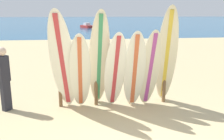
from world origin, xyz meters
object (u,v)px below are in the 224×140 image
object	(u,v)px
surfboard_leaning_left	(80,73)
surfboard_leaning_center	(115,71)
surfboard_leaning_far_left	(63,62)
surfboard_leaning_far_right	(167,57)
beachgoer_standing	(4,76)
surfboard_leaning_right	(150,69)
small_boat_offshore	(87,26)
surfboard_rack	(113,79)
surfboard_leaning_center_right	(134,70)
surfboard_leaning_center_left	(99,61)

from	to	relation	value
surfboard_leaning_left	surfboard_leaning_center	distance (m)	0.82
surfboard_leaning_far_left	surfboard_leaning_far_right	bearing A→B (deg)	3.14
surfboard_leaning_left	beachgoer_standing	bearing A→B (deg)	170.98
surfboard_leaning_far_left	surfboard_leaning_left	world-z (taller)	surfboard_leaning_far_left
surfboard_leaning_left	surfboard_leaning_right	xyz separation A→B (m)	(1.70, 0.08, 0.02)
surfboard_leaning_far_left	surfboard_leaning_far_right	world-z (taller)	surfboard_leaning_far_right
small_boat_offshore	surfboard_leaning_right	bearing A→B (deg)	-88.47
surfboard_rack	surfboard_leaning_far_right	size ratio (longest dim) A/B	1.11
surfboard_leaning_far_left	small_boat_offshore	distance (m)	30.28
surfboard_rack	surfboard_leaning_center	bearing A→B (deg)	-91.84
surfboard_leaning_far_right	small_boat_offshore	world-z (taller)	surfboard_leaning_far_right
surfboard_leaning_left	surfboard_rack	bearing A→B (deg)	24.03
surfboard_leaning_left	small_boat_offshore	size ratio (longest dim) A/B	0.77
surfboard_leaning_center_right	beachgoer_standing	distance (m)	3.11
surfboard_leaning_left	surfboard_leaning_center_left	size ratio (longest dim) A/B	0.79
surfboard_leaning_right	surfboard_leaning_center_left	bearing A→B (deg)	178.51
surfboard_leaning_center_left	small_boat_offshore	size ratio (longest dim) A/B	0.98
surfboard_leaning_center_left	surfboard_leaning_far_right	xyz separation A→B (m)	(1.66, 0.01, 0.04)
surfboard_rack	surfboard_leaning_center_left	size ratio (longest dim) A/B	1.15
surfboard_leaning_far_left	surfboard_rack	bearing A→B (deg)	17.79
surfboard_leaning_center	small_boat_offshore	distance (m)	30.25
beachgoer_standing	surfboard_leaning_center	bearing A→B (deg)	-6.69
surfboard_leaning_center	small_boat_offshore	xyz separation A→B (m)	(0.07, 30.24, -0.72)
surfboard_leaning_left	surfboard_leaning_center	xyz separation A→B (m)	(0.82, -0.02, 0.01)
surfboard_rack	surfboard_leaning_right	world-z (taller)	surfboard_leaning_right
surfboard_leaning_center_right	surfboard_leaning_right	xyz separation A→B (m)	(0.40, 0.08, 0.01)
surfboard_leaning_left	surfboard_leaning_right	size ratio (longest dim) A/B	0.98
surfboard_leaning_right	surfboard_leaning_far_right	xyz separation A→B (m)	(0.42, 0.04, 0.28)
small_boat_offshore	surfboard_leaning_far_right	bearing A→B (deg)	-87.67
surfboard_rack	surfboard_leaning_center	xyz separation A→B (m)	(-0.01, -0.40, 0.30)
surfboard_rack	surfboard_leaning_center_left	xyz separation A→B (m)	(-0.38, -0.26, 0.54)
surfboard_leaning_left	surfboard_leaning_far_left	bearing A→B (deg)	-177.05
beachgoer_standing	surfboard_leaning_far_left	bearing A→B (deg)	-12.23
surfboard_leaning_center_left	surfboard_leaning_center	world-z (taller)	surfboard_leaning_center_left
surfboard_leaning_far_left	beachgoer_standing	bearing A→B (deg)	167.77
surfboard_leaning_center	surfboard_leaning_right	bearing A→B (deg)	6.58
surfboard_leaning_right	surfboard_leaning_center	bearing A→B (deg)	-173.42
surfboard_leaning_center	beachgoer_standing	bearing A→B (deg)	173.31
surfboard_rack	surfboard_leaning_right	size ratio (longest dim) A/B	1.42
surfboard_leaning_far_left	surfboard_leaning_center_left	size ratio (longest dim) A/B	1.01
surfboard_leaning_far_left	small_boat_offshore	xyz separation A→B (m)	(1.28, 30.24, -0.96)
surfboard_leaning_left	surfboard_leaning_right	bearing A→B (deg)	2.65
surfboard_leaning_left	small_boat_offshore	bearing A→B (deg)	88.31
surfboard_rack	surfboard_leaning_left	size ratio (longest dim) A/B	1.45
surfboard_leaning_far_left	surfboard_leaning_center_right	xyz separation A→B (m)	(1.68, 0.02, -0.24)
surfboard_leaning_far_left	surfboard_leaning_center	world-z (taller)	surfboard_leaning_far_left
surfboard_leaning_center_left	surfboard_leaning_left	bearing A→B (deg)	-166.42
surfboard_rack	surfboard_leaning_far_left	distance (m)	1.40
surfboard_leaning_center	surfboard_leaning_right	distance (m)	0.88
surfboard_leaning_far_left	surfboard_leaning_center_left	bearing A→B (deg)	8.79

